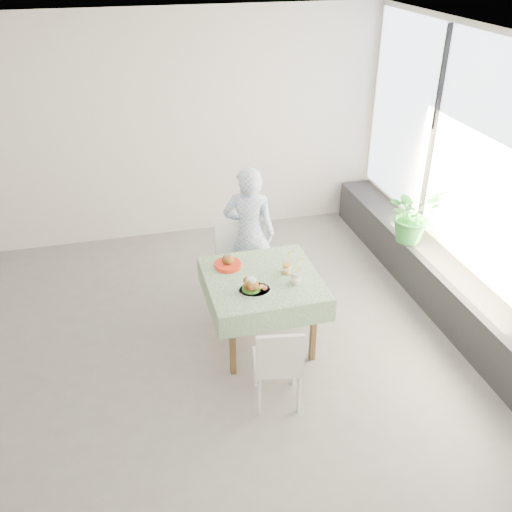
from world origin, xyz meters
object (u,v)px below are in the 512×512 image
object	(u,v)px
chair_near	(277,377)
main_dish	(253,287)
cafe_table	(262,302)
chair_far	(238,280)
potted_plant	(413,214)
diner	(249,234)
juice_cup_orange	(287,267)

from	to	relation	value
chair_near	main_dish	size ratio (longest dim) A/B	2.80
cafe_table	chair_far	size ratio (longest dim) A/B	1.16
cafe_table	chair_far	bearing A→B (deg)	95.79
chair_near	main_dish	xyz separation A→B (m)	(-0.06, 0.61, 0.54)
cafe_table	main_dish	xyz separation A→B (m)	(-0.15, -0.21, 0.33)
chair_far	potted_plant	world-z (taller)	potted_plant
chair_far	potted_plant	xyz separation A→B (m)	(1.97, 0.01, 0.54)
diner	juice_cup_orange	distance (m)	0.85
cafe_table	juice_cup_orange	xyz separation A→B (m)	(0.24, 0.02, 0.34)
chair_far	potted_plant	size ratio (longest dim) A/B	1.41
diner	main_dish	world-z (taller)	diner
chair_far	chair_near	bearing A→B (deg)	-90.66
juice_cup_orange	diner	bearing A→B (deg)	100.37
main_dish	chair_near	bearing A→B (deg)	-84.79
main_dish	chair_far	bearing A→B (deg)	85.47
cafe_table	potted_plant	size ratio (longest dim) A/B	1.64
chair_far	juice_cup_orange	xyz separation A→B (m)	(0.31, -0.70, 0.53)
diner	juice_cup_orange	world-z (taller)	diner
cafe_table	potted_plant	bearing A→B (deg)	20.85
chair_near	potted_plant	size ratio (longest dim) A/B	1.28
juice_cup_orange	potted_plant	bearing A→B (deg)	22.97
cafe_table	chair_far	xyz separation A→B (m)	(-0.07, 0.72, -0.18)
chair_near	diner	bearing A→B (deg)	84.01
chair_near	juice_cup_orange	world-z (taller)	juice_cup_orange
diner	potted_plant	distance (m)	1.82
cafe_table	main_dish	world-z (taller)	main_dish
cafe_table	diner	size ratio (longest dim) A/B	0.70
chair_near	cafe_table	bearing A→B (deg)	83.64
potted_plant	main_dish	bearing A→B (deg)	-155.58
diner	main_dish	bearing A→B (deg)	98.10
cafe_table	chair_near	distance (m)	0.84
potted_plant	chair_near	bearing A→B (deg)	-142.35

